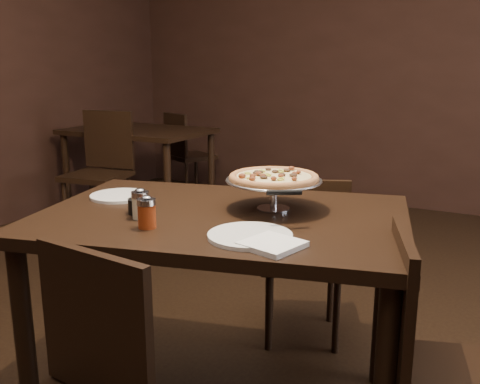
% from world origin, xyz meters
% --- Properties ---
extents(room, '(6.04, 7.04, 2.84)m').
position_xyz_m(room, '(0.06, 0.03, 1.40)').
color(room, black).
rests_on(room, ground).
extents(dining_table, '(1.49, 1.16, 0.83)m').
position_xyz_m(dining_table, '(-0.06, -0.07, 0.72)').
color(dining_table, black).
rests_on(dining_table, ground).
extents(background_table, '(1.25, 0.83, 0.78)m').
position_xyz_m(background_table, '(-2.20, 2.18, 0.68)').
color(background_table, black).
rests_on(background_table, ground).
extents(pizza_stand, '(0.36, 0.36, 0.15)m').
position_xyz_m(pizza_stand, '(0.09, 0.07, 0.95)').
color(pizza_stand, '#B2B2B9').
rests_on(pizza_stand, dining_table).
extents(parmesan_shaker, '(0.06, 0.06, 0.11)m').
position_xyz_m(parmesan_shaker, '(-0.28, -0.25, 0.88)').
color(parmesan_shaker, beige).
rests_on(parmesan_shaker, dining_table).
extents(pepper_flake_shaker, '(0.06, 0.06, 0.11)m').
position_xyz_m(pepper_flake_shaker, '(-0.19, -0.34, 0.88)').
color(pepper_flake_shaker, maroon).
rests_on(pepper_flake_shaker, dining_table).
extents(packet_caddy, '(0.09, 0.09, 0.07)m').
position_xyz_m(packet_caddy, '(-0.32, -0.20, 0.86)').
color(packet_caddy, black).
rests_on(packet_caddy, dining_table).
extents(napkin_stack, '(0.19, 0.19, 0.02)m').
position_xyz_m(napkin_stack, '(0.26, -0.32, 0.83)').
color(napkin_stack, white).
rests_on(napkin_stack, dining_table).
extents(plate_left, '(0.24, 0.24, 0.01)m').
position_xyz_m(plate_left, '(-0.55, -0.05, 0.83)').
color(plate_left, white).
rests_on(plate_left, dining_table).
extents(plate_near, '(0.27, 0.27, 0.01)m').
position_xyz_m(plate_near, '(0.16, -0.27, 0.83)').
color(plate_near, white).
rests_on(plate_near, dining_table).
extents(serving_spatula, '(0.15, 0.15, 0.02)m').
position_xyz_m(serving_spatula, '(0.21, -0.12, 0.94)').
color(serving_spatula, '#B2B2B9').
rests_on(serving_spatula, pizza_stand).
extents(chair_far, '(0.52, 0.52, 0.85)m').
position_xyz_m(chair_far, '(0.01, 0.61, 0.47)').
color(chair_far, black).
rests_on(chair_far, ground).
extents(chair_side, '(0.51, 0.51, 0.87)m').
position_xyz_m(chair_side, '(0.72, -0.14, 0.48)').
color(chair_side, black).
rests_on(chair_side, ground).
extents(bg_chair_far, '(0.54, 0.54, 0.87)m').
position_xyz_m(bg_chair_far, '(-2.15, 2.88, 0.48)').
color(bg_chair_far, black).
rests_on(bg_chair_far, ground).
extents(bg_chair_near, '(0.52, 0.52, 0.98)m').
position_xyz_m(bg_chair_near, '(-2.15, 1.62, 0.54)').
color(bg_chair_near, black).
rests_on(bg_chair_near, ground).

